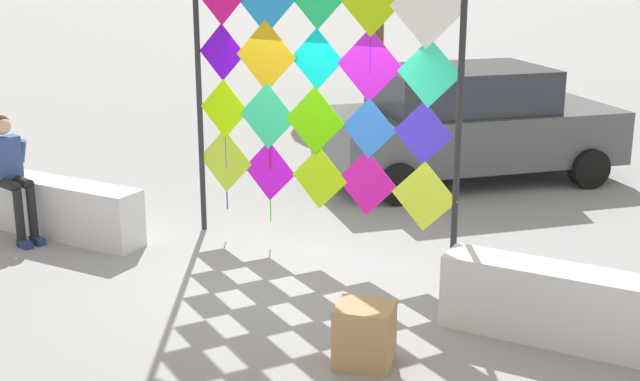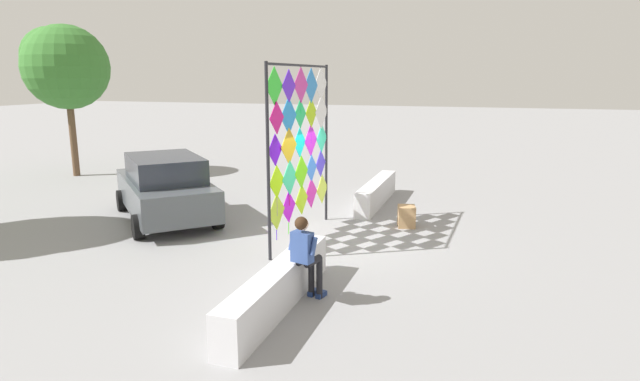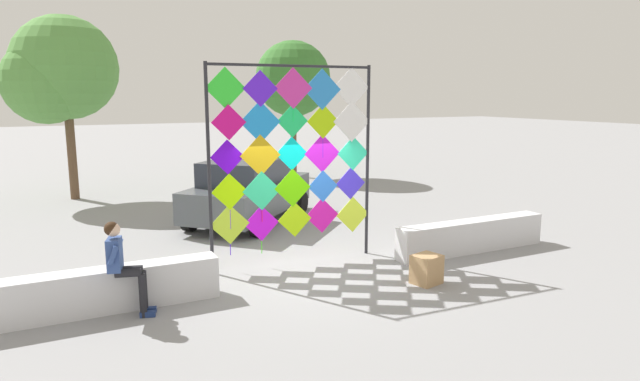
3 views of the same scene
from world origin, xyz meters
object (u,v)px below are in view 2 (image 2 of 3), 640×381
object	(u,v)px
kite_display_rack	(301,140)
seated_vendor	(306,251)
parked_car	(165,187)
cardboard_box_large	(406,216)
tree_broadleaf	(65,65)

from	to	relation	value
kite_display_rack	seated_vendor	xyz separation A→B (m)	(-3.55, -1.38, -1.45)
parked_car	cardboard_box_large	bearing A→B (deg)	-78.19
seated_vendor	tree_broadleaf	distance (m)	15.67
kite_display_rack	parked_car	world-z (taller)	kite_display_rack
seated_vendor	parked_car	world-z (taller)	parked_car
kite_display_rack	cardboard_box_large	distance (m)	3.54
kite_display_rack	parked_car	bearing A→B (deg)	84.48
kite_display_rack	cardboard_box_large	bearing A→B (deg)	-52.90
kite_display_rack	parked_car	xyz separation A→B (m)	(0.39, 4.06, -1.48)
cardboard_box_large	seated_vendor	bearing A→B (deg)	170.41
parked_car	cardboard_box_large	distance (m)	6.50
parked_car	tree_broadleaf	bearing A→B (deg)	57.83
cardboard_box_large	tree_broadleaf	size ratio (longest dim) A/B	0.10
seated_vendor	cardboard_box_large	xyz separation A→B (m)	(5.26, -0.89, -0.65)
seated_vendor	parked_car	size ratio (longest dim) A/B	0.34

